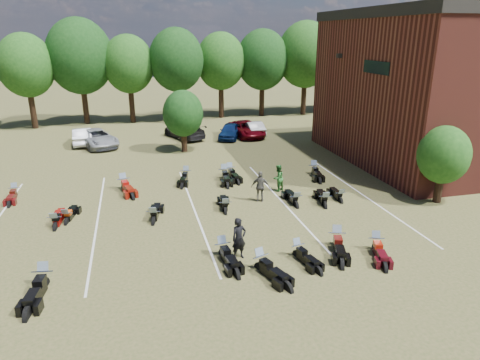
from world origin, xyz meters
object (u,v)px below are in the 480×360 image
object	(u,v)px
motorcycle_7	(56,229)
person_grey	(260,187)
car_4	(230,131)
person_black	(239,239)
motorcycle_3	(297,257)
motorcycle_14	(16,197)
person_green	(278,178)

from	to	relation	value
motorcycle_7	person_grey	bearing A→B (deg)	-169.50
car_4	person_black	bearing A→B (deg)	-78.76
person_grey	motorcycle_3	distance (m)	6.61
person_black	car_4	bearing A→B (deg)	62.88
person_grey	motorcycle_3	world-z (taller)	person_grey
motorcycle_3	motorcycle_14	xyz separation A→B (m)	(-13.37, 10.67, 0.00)
person_green	person_grey	distance (m)	2.05
motorcycle_7	motorcycle_14	world-z (taller)	motorcycle_7
motorcycle_3	motorcycle_7	world-z (taller)	motorcycle_7
person_black	person_grey	xyz separation A→B (m)	(2.74, 6.02, -0.02)
person_black	motorcycle_14	xyz separation A→B (m)	(-10.94, 10.15, -0.91)
motorcycle_3	motorcycle_14	distance (m)	17.10
motorcycle_7	car_4	bearing A→B (deg)	-122.10
car_4	person_black	distance (m)	22.07
person_black	person_green	xyz separation A→B (m)	(4.25, 7.40, -0.09)
car_4	person_green	world-z (taller)	person_green
person_black	motorcycle_3	world-z (taller)	person_black
person_black	motorcycle_14	size ratio (longest dim) A/B	0.86
person_green	motorcycle_7	distance (m)	12.52
car_4	motorcycle_3	distance (m)	22.23
motorcycle_7	motorcycle_14	distance (m)	5.98
person_grey	person_black	bearing A→B (deg)	85.73
car_4	motorcycle_14	bearing A→B (deg)	-120.41
person_black	motorcycle_14	world-z (taller)	person_black
person_black	person_green	distance (m)	8.53
car_4	person_black	world-z (taller)	person_black
motorcycle_3	motorcycle_14	bearing A→B (deg)	129.26
person_green	motorcycle_3	distance (m)	8.17
person_green	person_grey	bearing A→B (deg)	10.34
person_grey	motorcycle_14	world-z (taller)	person_grey
person_green	motorcycle_7	world-z (taller)	person_green
car_4	person_green	distance (m)	14.21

